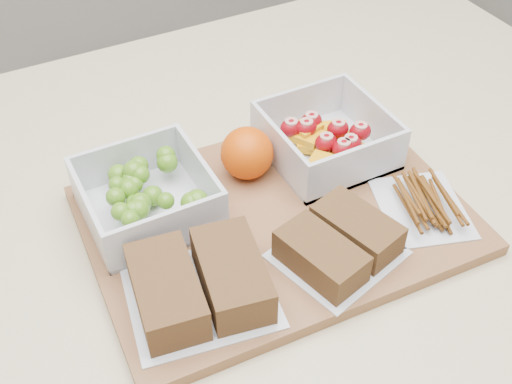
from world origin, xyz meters
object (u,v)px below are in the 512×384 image
at_px(grape_container, 148,196).
at_px(fruit_container, 326,140).
at_px(cutting_board, 276,220).
at_px(orange, 247,153).
at_px(sandwich_bag_left, 200,283).
at_px(pretzel_bag, 423,201).
at_px(sandwich_bag_center, 339,243).

relative_size(grape_container, fruit_container, 0.98).
bearing_deg(grape_container, cutting_board, -29.58).
bearing_deg(fruit_container, orange, 172.88).
relative_size(cutting_board, orange, 6.59).
xyz_separation_m(cutting_board, grape_container, (-0.13, 0.07, 0.03)).
height_order(grape_container, orange, orange).
bearing_deg(sandwich_bag_left, grape_container, 90.81).
xyz_separation_m(grape_container, pretzel_bag, (0.28, -0.14, -0.01)).
relative_size(sandwich_bag_center, pretzel_bag, 1.06).
bearing_deg(fruit_container, grape_container, 178.78).
bearing_deg(pretzel_bag, cutting_board, 155.73).
relative_size(sandwich_bag_left, pretzel_bag, 1.17).
distance_m(grape_container, sandwich_bag_center, 0.22).
bearing_deg(cutting_board, sandwich_bag_left, -149.04).
distance_m(cutting_board, grape_container, 0.15).
bearing_deg(sandwich_bag_center, pretzel_bag, 6.68).
bearing_deg(pretzel_bag, fruit_container, 108.76).
xyz_separation_m(sandwich_bag_left, sandwich_bag_center, (0.15, -0.02, -0.00)).
relative_size(sandwich_bag_left, sandwich_bag_center, 1.11).
distance_m(grape_container, orange, 0.13).
distance_m(fruit_container, pretzel_bag, 0.14).
bearing_deg(orange, pretzel_bag, -44.75).
bearing_deg(grape_container, sandwich_bag_left, -89.19).
relative_size(grape_container, orange, 2.17).
bearing_deg(grape_container, pretzel_bag, -26.73).
bearing_deg(sandwich_bag_center, cutting_board, 108.86).
height_order(fruit_container, sandwich_bag_left, fruit_container).
bearing_deg(sandwich_bag_left, pretzel_bag, -0.32).
xyz_separation_m(grape_container, orange, (0.13, 0.01, 0.01)).
xyz_separation_m(cutting_board, sandwich_bag_center, (0.03, -0.08, 0.03)).
distance_m(cutting_board, fruit_container, 0.13).
distance_m(sandwich_bag_center, pretzel_bag, 0.13).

